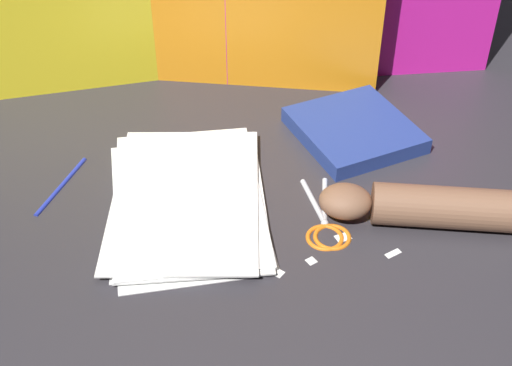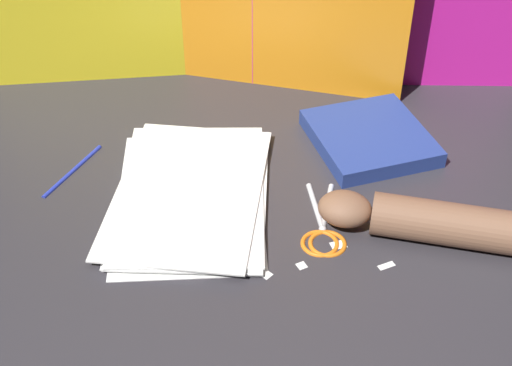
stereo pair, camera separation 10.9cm
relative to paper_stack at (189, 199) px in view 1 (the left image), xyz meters
name	(u,v)px [view 1 (the left image)]	position (x,y,z in m)	size (l,w,h in m)	color
ground_plane	(243,202)	(0.09, -0.01, -0.01)	(6.00, 6.00, 0.00)	#2D2B30
backdrop_panel_left	(60,2)	(-0.22, 0.37, 0.18)	(0.53, 0.10, 0.37)	yellow
paper_stack	(189,199)	(0.00, 0.00, 0.00)	(0.27, 0.38, 0.02)	white
book_closed	(354,130)	(0.30, 0.16, 0.01)	(0.25, 0.26, 0.03)	navy
scissors	(326,225)	(0.21, -0.08, 0.00)	(0.08, 0.18, 0.01)	silver
hand_forearm	(422,206)	(0.36, -0.08, 0.03)	(0.31, 0.12, 0.07)	brown
paper_scrap_near	(343,237)	(0.23, -0.11, -0.01)	(0.03, 0.02, 0.00)	white
paper_scrap_mid	(393,253)	(0.30, -0.15, -0.01)	(0.03, 0.02, 0.00)	white
paper_scrap_far	(274,271)	(0.12, -0.17, -0.01)	(0.03, 0.03, 0.00)	white
paper_scrap_side	(311,261)	(0.18, -0.15, -0.01)	(0.02, 0.02, 0.00)	white
pen	(61,185)	(-0.21, 0.06, 0.00)	(0.07, 0.15, 0.01)	#2333B2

